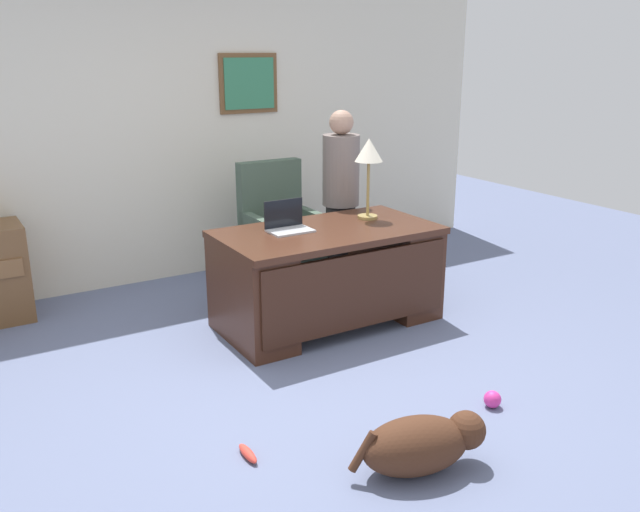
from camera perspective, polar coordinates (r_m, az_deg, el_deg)
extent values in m
plane|color=slate|center=(4.35, -0.97, -11.04)|extent=(12.00, 12.00, 0.00)
cube|color=beige|center=(6.26, -13.29, 10.25)|extent=(7.00, 0.12, 2.70)
cube|color=brown|center=(6.47, -6.10, 14.40)|extent=(0.58, 0.03, 0.54)
cube|color=#357E57|center=(6.45, -6.03, 14.39)|extent=(0.50, 0.01, 0.46)
cube|color=#422316|center=(5.07, 0.63, 2.04)|extent=(1.66, 0.90, 0.05)
cube|color=#422316|center=(4.89, -5.87, -3.29)|extent=(0.36, 0.84, 0.71)
cube|color=#422316|center=(5.53, 6.34, -0.86)|extent=(0.36, 0.84, 0.71)
cube|color=#381E13|center=(4.84, 3.23, -3.00)|extent=(1.56, 0.04, 0.57)
cube|color=#475B4C|center=(6.00, -3.18, 0.82)|extent=(0.60, 0.58, 0.18)
cylinder|color=black|center=(6.06, -3.15, -1.27)|extent=(0.10, 0.10, 0.28)
cylinder|color=black|center=(6.10, -3.13, -2.29)|extent=(0.52, 0.52, 0.05)
cube|color=#475B4C|center=(6.10, -4.31, 5.09)|extent=(0.60, 0.12, 0.65)
cube|color=#475B4C|center=(5.83, -5.47, 2.33)|extent=(0.08, 0.50, 0.22)
cube|color=#475B4C|center=(6.06, -1.05, 2.99)|extent=(0.08, 0.50, 0.22)
cylinder|color=#262323|center=(5.99, 1.73, 0.87)|extent=(0.26, 0.26, 0.75)
cylinder|color=slate|center=(5.83, 1.79, 7.31)|extent=(0.32, 0.32, 0.61)
sphere|color=tan|center=(5.78, 1.83, 11.30)|extent=(0.21, 0.21, 0.21)
ellipsoid|color=#472819|center=(3.53, 8.12, -15.69)|extent=(0.62, 0.43, 0.30)
sphere|color=#472819|center=(3.62, 12.35, -14.26)|extent=(0.20, 0.20, 0.20)
cylinder|color=#472819|center=(3.43, 3.64, -16.27)|extent=(0.15, 0.08, 0.21)
cube|color=#B2B5BA|center=(4.99, -2.54, 2.16)|extent=(0.32, 0.22, 0.01)
cube|color=black|center=(5.05, -3.13, 3.66)|extent=(0.32, 0.01, 0.21)
cylinder|color=#9E8447|center=(5.40, 4.06, 3.35)|extent=(0.16, 0.16, 0.02)
cylinder|color=#9E8447|center=(5.35, 4.11, 5.73)|extent=(0.02, 0.02, 0.43)
cone|color=silver|center=(5.30, 4.18, 8.99)|extent=(0.22, 0.22, 0.18)
sphere|color=#D8338C|center=(4.23, 14.46, -11.72)|extent=(0.10, 0.10, 0.10)
ellipsoid|color=#E53F33|center=(3.69, -6.16, -16.36)|extent=(0.05, 0.19, 0.05)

